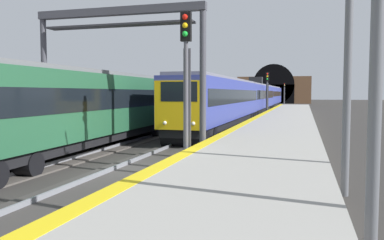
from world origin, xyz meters
TOP-DOWN VIEW (x-y plane):
  - ground_plane at (0.00, 0.00)m, footprint 320.00×320.00m
  - platform_right at (0.00, -4.38)m, footprint 112.00×4.74m
  - platform_right_edge_strip at (0.00, -2.26)m, footprint 112.00×0.50m
  - track_main_line at (0.00, 0.00)m, footprint 160.00×2.89m
  - track_adjacent_line at (0.00, 4.27)m, footprint 160.00×2.94m
  - train_main_approaching at (37.40, 0.00)m, footprint 64.01×2.88m
  - train_adjacent_platform at (23.05, 4.27)m, footprint 55.86×3.24m
  - railway_signal_near at (0.57, -1.84)m, footprint 0.39×0.38m
  - railway_signal_mid at (33.21, -1.84)m, footprint 0.39×0.38m
  - railway_signal_far at (73.92, -1.84)m, footprint 0.39×0.38m
  - overhead_signal_gantry at (3.16, 2.13)m, footprint 0.70×8.17m
  - tunnel_portal at (96.95, 2.13)m, footprint 2.43×19.77m
  - catenary_mast_near at (-1.51, -7.12)m, footprint 0.22×2.12m
  - catenary_mast_far at (-6.09, -7.13)m, footprint 0.22×1.76m

SIDE VIEW (x-z plane):
  - ground_plane at x=0.00m, z-range 0.00..0.00m
  - track_adjacent_line at x=0.00m, z-range -0.06..0.15m
  - track_main_line at x=0.00m, z-range -0.06..0.15m
  - platform_right at x=0.00m, z-range 0.00..0.92m
  - platform_right_edge_strip at x=0.00m, z-range 0.92..0.93m
  - train_adjacent_platform at x=23.05m, z-range -0.19..4.70m
  - train_main_approaching at x=37.40m, z-range -0.16..4.74m
  - railway_signal_far at x=73.92m, z-range 0.44..5.48m
  - railway_signal_mid at x=33.21m, z-range 0.55..5.84m
  - railway_signal_near at x=0.57m, z-range 0.58..6.40m
  - tunnel_portal at x=96.95m, z-range -1.84..9.23m
  - catenary_mast_far at x=-6.09m, z-range 0.09..7.42m
  - catenary_mast_near at x=-1.51m, z-range 0.11..7.51m
  - overhead_signal_gantry at x=3.16m, z-range 1.70..8.46m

